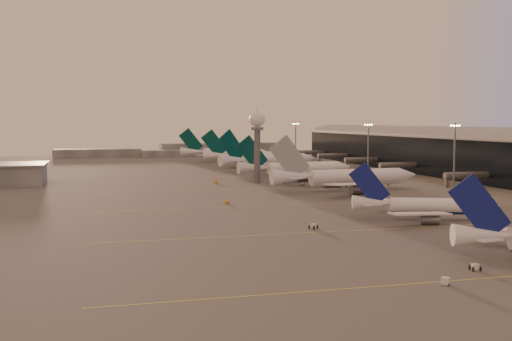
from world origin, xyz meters
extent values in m
plane|color=#514F4F|center=(0.00, 0.00, 0.00)|extent=(700.00, 700.00, 0.00)
cube|color=#EBDA53|center=(30.00, 10.00, 0.01)|extent=(180.00, 0.25, 0.02)
cube|color=#EBDA53|center=(30.00, 55.00, 0.01)|extent=(180.00, 0.25, 0.02)
cube|color=#EBDA53|center=(30.00, 100.00, 0.01)|extent=(180.00, 0.25, 0.02)
cube|color=#EBDA53|center=(30.00, 150.00, 0.01)|extent=(180.00, 0.25, 0.02)
cube|color=black|center=(108.00, 110.00, 9.00)|extent=(36.00, 360.00, 18.00)
cylinder|color=gray|center=(108.00, 110.00, 18.00)|extent=(10.08, 360.00, 10.08)
cube|color=gray|center=(108.00, 110.00, 18.20)|extent=(40.00, 362.00, 0.80)
cylinder|color=slate|center=(82.00, 86.00, 4.50)|extent=(22.00, 2.80, 2.80)
cube|color=slate|center=(72.00, 86.00, 2.20)|extent=(1.20, 1.20, 4.40)
cylinder|color=slate|center=(82.00, 142.00, 4.50)|extent=(22.00, 2.80, 2.80)
cube|color=slate|center=(72.00, 142.00, 2.20)|extent=(1.20, 1.20, 4.40)
cylinder|color=slate|center=(82.00, 184.00, 4.50)|extent=(22.00, 2.80, 2.80)
cube|color=slate|center=(72.00, 184.00, 2.20)|extent=(1.20, 1.20, 4.40)
cylinder|color=slate|center=(82.00, 226.00, 4.50)|extent=(22.00, 2.80, 2.80)
cube|color=slate|center=(72.00, 226.00, 2.20)|extent=(1.20, 1.20, 4.40)
cylinder|color=slate|center=(82.00, 266.00, 4.50)|extent=(22.00, 2.80, 2.80)
cube|color=slate|center=(72.00, 266.00, 2.20)|extent=(1.20, 1.20, 4.40)
cylinder|color=slate|center=(5.00, 120.00, 11.00)|extent=(2.60, 2.60, 22.00)
cylinder|color=slate|center=(5.00, 120.00, 22.50)|extent=(5.20, 5.20, 1.20)
sphere|color=white|center=(5.00, 120.00, 26.40)|extent=(6.40, 6.40, 6.40)
cylinder|color=slate|center=(5.00, 120.00, 30.10)|extent=(0.16, 0.16, 2.00)
cylinder|color=slate|center=(55.00, 55.00, 12.50)|extent=(0.56, 0.56, 25.00)
cube|color=slate|center=(55.00, 55.00, 24.50)|extent=(3.60, 0.25, 0.25)
sphere|color=#FFEABF|center=(53.50, 55.00, 24.10)|extent=(0.56, 0.56, 0.56)
sphere|color=#FFEABF|center=(54.50, 55.00, 24.10)|extent=(0.56, 0.56, 0.56)
sphere|color=#FFEABF|center=(55.50, 55.00, 24.10)|extent=(0.56, 0.56, 0.56)
sphere|color=#FFEABF|center=(56.50, 55.00, 24.10)|extent=(0.56, 0.56, 0.56)
cylinder|color=slate|center=(50.00, 110.00, 12.50)|extent=(0.56, 0.56, 25.00)
cube|color=slate|center=(50.00, 110.00, 24.50)|extent=(3.60, 0.25, 0.25)
sphere|color=#FFEABF|center=(48.50, 110.00, 24.10)|extent=(0.56, 0.56, 0.56)
sphere|color=#FFEABF|center=(49.50, 110.00, 24.10)|extent=(0.56, 0.56, 0.56)
sphere|color=#FFEABF|center=(50.50, 110.00, 24.10)|extent=(0.56, 0.56, 0.56)
sphere|color=#FFEABF|center=(51.50, 110.00, 24.10)|extent=(0.56, 0.56, 0.56)
cylinder|color=slate|center=(48.00, 200.00, 12.50)|extent=(0.56, 0.56, 25.00)
cube|color=slate|center=(48.00, 200.00, 24.50)|extent=(3.60, 0.25, 0.25)
sphere|color=#FFEABF|center=(46.50, 200.00, 24.10)|extent=(0.56, 0.56, 0.56)
sphere|color=#FFEABF|center=(47.50, 200.00, 24.10)|extent=(0.56, 0.56, 0.56)
sphere|color=#FFEABF|center=(48.50, 200.00, 24.10)|extent=(0.56, 0.56, 0.56)
sphere|color=#FFEABF|center=(49.50, 200.00, 24.10)|extent=(0.56, 0.56, 0.56)
cube|color=slate|center=(-60.00, 320.00, 3.00)|extent=(60.00, 18.00, 6.00)
cube|color=slate|center=(30.00, 330.00, 4.50)|extent=(90.00, 20.00, 9.00)
cube|color=slate|center=(-10.00, 310.00, 2.50)|extent=(40.00, 15.00, 5.00)
cone|color=white|center=(10.44, -23.39, 3.98)|extent=(11.22, 7.26, 4.23)
cube|color=navy|center=(9.95, -23.23, 9.21)|extent=(11.16, 3.98, 12.61)
cube|color=white|center=(8.98, -27.98, 4.09)|extent=(5.01, 2.45, 0.28)
cube|color=white|center=(11.97, -18.83, 4.09)|extent=(4.71, 4.64, 0.28)
cylinder|color=white|center=(26.39, 18.81, 3.22)|extent=(23.22, 11.25, 3.95)
cylinder|color=navy|center=(26.39, 18.81, 2.33)|extent=(22.42, 10.06, 2.84)
cone|color=white|center=(39.49, 14.32, 3.22)|extent=(5.53, 5.19, 3.95)
cone|color=white|center=(10.82, 24.15, 3.71)|extent=(10.48, 6.89, 3.95)
cube|color=white|center=(17.86, 11.46, 2.53)|extent=(17.18, 6.49, 1.24)
cylinder|color=gray|center=(21.27, 12.72, 0.73)|extent=(5.08, 3.88, 2.57)
cube|color=gray|center=(21.27, 12.72, 1.84)|extent=(0.38, 0.35, 1.58)
cube|color=white|center=(24.15, 29.85, 2.53)|extent=(14.30, 14.91, 1.24)
cylinder|color=gray|center=(26.08, 26.76, 0.73)|extent=(5.08, 3.88, 2.57)
cube|color=gray|center=(26.08, 26.76, 1.84)|extent=(0.38, 0.35, 1.58)
cube|color=navy|center=(10.36, 24.30, 8.60)|extent=(10.37, 3.86, 11.77)
cube|color=white|center=(9.40, 19.89, 3.81)|extent=(4.66, 2.22, 0.26)
cube|color=white|center=(12.31, 28.38, 3.81)|extent=(4.37, 4.36, 0.26)
cylinder|color=black|center=(34.73, 15.95, 0.52)|extent=(0.52, 0.52, 1.04)
cylinder|color=black|center=(25.36, 21.58, 0.57)|extent=(1.25, 0.86, 1.14)
cylinder|color=black|center=(23.88, 17.25, 0.57)|extent=(1.25, 0.86, 1.14)
cylinder|color=white|center=(34.05, 86.05, 3.91)|extent=(36.36, 7.91, 5.64)
cylinder|color=white|center=(34.05, 86.05, 2.64)|extent=(35.54, 6.29, 4.06)
cone|color=white|center=(55.54, 87.41, 3.91)|extent=(7.33, 6.07, 5.64)
cone|color=white|center=(8.50, 84.43, 4.61)|extent=(15.46, 6.58, 5.64)
cube|color=white|center=(26.21, 70.52, 2.92)|extent=(25.20, 18.69, 1.67)
cylinder|color=gray|center=(30.35, 74.33, 0.64)|extent=(7.20, 4.10, 3.66)
cube|color=gray|center=(30.35, 74.33, 1.94)|extent=(0.29, 0.24, 2.25)
cube|color=white|center=(24.32, 100.46, 2.92)|extent=(26.06, 16.15, 1.67)
cylinder|color=gray|center=(28.90, 97.20, 0.64)|extent=(7.20, 4.10, 3.66)
cube|color=gray|center=(28.90, 97.20, 1.94)|extent=(0.29, 0.24, 2.25)
cube|color=#95979C|center=(7.74, 84.38, 11.27)|extent=(15.61, 1.31, 16.73)
cube|color=white|center=(8.64, 77.44, 4.76)|extent=(7.36, 5.73, 0.23)
cube|color=white|center=(7.75, 91.38, 4.76)|extent=(7.45, 5.08, 0.23)
cylinder|color=black|center=(47.73, 86.91, 0.45)|extent=(0.45, 0.45, 0.91)
cylinder|color=black|center=(31.02, 87.86, 0.50)|extent=(1.03, 0.52, 1.00)
cylinder|color=black|center=(31.27, 83.87, 0.50)|extent=(1.03, 0.52, 1.00)
cylinder|color=white|center=(29.76, 133.37, 3.75)|extent=(33.14, 7.45, 5.30)
cylinder|color=white|center=(29.76, 133.37, 2.55)|extent=(32.39, 5.93, 3.82)
cone|color=white|center=(49.33, 134.66, 3.75)|extent=(6.70, 5.71, 5.30)
cone|color=white|center=(6.49, 131.83, 4.41)|extent=(14.10, 6.20, 5.30)
cube|color=white|center=(22.59, 119.04, 2.82)|extent=(23.20, 17.27, 1.57)
cylinder|color=gray|center=(26.39, 122.57, 0.64)|extent=(6.57, 3.86, 3.45)
cube|color=gray|center=(26.39, 122.57, 1.89)|extent=(0.29, 0.25, 2.12)
cube|color=white|center=(20.77, 146.63, 2.82)|extent=(24.03, 14.83, 1.57)
cylinder|color=gray|center=(25.00, 143.63, 0.64)|extent=(6.57, 3.86, 3.45)
cube|color=gray|center=(25.00, 143.63, 1.89)|extent=(0.29, 0.25, 2.12)
cube|color=#023839|center=(5.80, 131.79, 10.74)|extent=(14.57, 1.28, 15.69)
cube|color=white|center=(6.68, 125.47, 4.54)|extent=(6.71, 5.23, 0.23)
cube|color=white|center=(5.84, 138.16, 4.54)|extent=(6.79, 4.61, 0.23)
cylinder|color=black|center=(42.22, 134.19, 0.46)|extent=(0.46, 0.46, 0.91)
cylinder|color=black|center=(26.99, 135.20, 0.50)|extent=(1.03, 0.52, 1.01)
cylinder|color=black|center=(27.25, 131.19, 0.50)|extent=(1.03, 0.52, 1.01)
cylinder|color=white|center=(31.58, 183.48, 4.14)|extent=(36.32, 16.85, 5.86)
cylinder|color=white|center=(31.58, 183.48, 2.82)|extent=(35.12, 15.07, 4.22)
cone|color=white|center=(52.17, 190.22, 4.14)|extent=(8.50, 7.75, 5.86)
cone|color=white|center=(7.09, 175.47, 4.87)|extent=(16.29, 10.30, 5.86)
cube|color=white|center=(27.82, 166.19, 3.11)|extent=(22.67, 23.23, 1.73)
cylinder|color=gray|center=(30.92, 171.00, 0.71)|extent=(7.86, 5.80, 3.81)
cube|color=gray|center=(30.92, 171.00, 2.09)|extent=(0.37, 0.33, 2.34)
cube|color=white|center=(18.33, 195.21, 3.11)|extent=(27.01, 10.54, 1.73)
cylinder|color=gray|center=(23.67, 193.16, 0.71)|extent=(7.86, 5.80, 3.81)
cube|color=gray|center=(23.67, 193.16, 2.09)|extent=(0.37, 0.33, 2.34)
cube|color=#023839|center=(6.37, 175.24, 11.86)|extent=(15.42, 5.34, 17.33)
cube|color=white|center=(9.03, 168.72, 5.02)|extent=(6.88, 6.78, 0.25)
cube|color=white|center=(4.66, 182.07, 5.02)|extent=(7.32, 3.57, 0.25)
cylinder|color=black|center=(44.69, 187.77, 0.50)|extent=(0.50, 0.50, 1.01)
cylinder|color=black|center=(28.10, 184.68, 0.56)|extent=(1.21, 0.82, 1.11)
cylinder|color=black|center=(29.49, 180.46, 0.56)|extent=(1.21, 0.82, 1.11)
cylinder|color=white|center=(31.30, 218.54, 4.00)|extent=(35.49, 12.07, 5.65)
cylinder|color=white|center=(31.30, 218.54, 2.72)|extent=(34.51, 10.38, 4.07)
cone|color=white|center=(51.85, 214.66, 4.00)|extent=(7.72, 6.81, 5.65)
cone|color=white|center=(6.86, 223.16, 4.70)|extent=(15.49, 8.28, 5.65)
cube|color=white|center=(20.07, 205.66, 3.01)|extent=(26.05, 13.20, 1.67)
cylinder|color=gray|center=(24.93, 208.29, 0.68)|extent=(7.35, 4.87, 3.67)
cube|color=gray|center=(24.93, 208.29, 2.02)|extent=(0.33, 0.29, 2.26)
cube|color=white|center=(25.55, 234.63, 3.01)|extent=(23.54, 20.51, 1.67)
cylinder|color=gray|center=(29.12, 230.41, 0.68)|extent=(7.35, 4.87, 3.67)
cube|color=gray|center=(29.12, 230.41, 2.02)|extent=(0.33, 0.29, 2.26)
cube|color=#023839|center=(6.13, 223.30, 11.45)|extent=(15.34, 3.22, 16.73)
cube|color=white|center=(5.35, 216.54, 4.84)|extent=(7.21, 4.24, 0.24)
cube|color=white|center=(7.87, 229.87, 4.84)|extent=(6.96, 6.09, 0.24)
cylinder|color=black|center=(44.38, 216.07, 0.49)|extent=(0.49, 0.49, 0.97)
cylinder|color=black|center=(28.92, 221.17, 0.54)|extent=(1.14, 0.68, 1.07)
cylinder|color=black|center=(28.12, 216.96, 0.54)|extent=(1.14, 0.68, 1.07)
cylinder|color=white|center=(24.03, 260.63, 4.05)|extent=(35.86, 13.77, 5.73)
cylinder|color=white|center=(24.03, 260.63, 2.76)|extent=(34.80, 12.04, 4.12)
cone|color=white|center=(44.64, 255.74, 4.05)|extent=(8.01, 7.16, 5.73)
cone|color=white|center=(-0.48, 266.45, 4.76)|extent=(15.81, 9.01, 5.73)
cube|color=white|center=(12.07, 248.13, 3.05)|extent=(26.44, 12.29, 1.69)
cylinder|color=gray|center=(17.11, 250.56, 0.69)|extent=(7.54, 5.21, 3.72)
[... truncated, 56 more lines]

